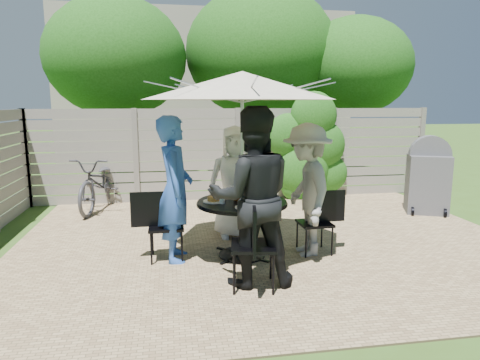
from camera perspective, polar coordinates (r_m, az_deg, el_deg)
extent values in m
plane|color=#355319|center=(5.94, 4.33, -8.96)|extent=(60.00, 60.00, 0.00)
cube|color=tan|center=(6.40, 3.27, -7.42)|extent=(7.00, 6.00, 0.02)
cube|color=gray|center=(8.61, -0.30, 3.44)|extent=(8.00, 0.10, 1.85)
ellipsoid|color=#1A4F12|center=(8.80, 8.91, 3.30)|extent=(1.20, 0.70, 1.80)
cube|color=gray|center=(17.50, -5.06, 12.07)|extent=(10.00, 6.00, 5.00)
ellipsoid|color=#194610|center=(10.56, -16.19, 15.44)|extent=(3.20, 3.20, 2.72)
ellipsoid|color=#194610|center=(11.26, 2.84, 16.55)|extent=(3.80, 3.80, 3.23)
ellipsoid|color=#194610|center=(11.24, 15.01, 14.44)|extent=(2.80, 2.80, 2.38)
cylinder|color=black|center=(5.38, 0.28, -2.97)|extent=(1.17, 1.17, 0.03)
cylinder|color=black|center=(5.47, 0.28, -6.65)|extent=(0.08, 0.08, 0.72)
cylinder|color=black|center=(5.58, 0.27, -10.00)|extent=(0.60, 0.60, 0.04)
cylinder|color=silver|center=(5.30, 0.28, 1.03)|extent=(0.04, 0.04, 2.21)
cone|color=beige|center=(5.24, 0.29, 12.49)|extent=(2.50, 2.50, 0.34)
cube|color=black|center=(6.37, -0.79, -3.76)|extent=(0.43, 0.43, 0.03)
cube|color=black|center=(6.52, -0.91, -1.47)|extent=(0.06, 0.40, 0.41)
imported|color=white|center=(6.16, -0.68, -0.32)|extent=(0.82, 0.56, 1.64)
cube|color=black|center=(5.42, -9.80, -6.16)|extent=(0.43, 0.43, 0.03)
cube|color=black|center=(5.37, -12.15, -3.84)|extent=(0.43, 0.03, 0.44)
imported|color=blue|center=(5.30, -8.66, -1.27)|extent=(0.46, 0.68, 1.81)
cube|color=black|center=(4.54, 1.79, -8.77)|extent=(0.53, 0.53, 0.04)
cube|color=black|center=(4.25, 1.89, -6.58)|extent=(0.11, 0.46, 0.47)
imported|color=black|center=(4.52, 1.59, -2.40)|extent=(0.97, 0.77, 1.93)
cube|color=black|center=(5.65, 9.93, -5.70)|extent=(0.42, 0.42, 0.03)
cube|color=black|center=(5.67, 11.91, -3.41)|extent=(0.41, 0.04, 0.41)
imported|color=#999794|center=(5.51, 8.87, -1.36)|extent=(0.68, 1.13, 1.71)
cylinder|color=white|center=(5.72, -0.17, -1.93)|extent=(0.26, 0.26, 0.01)
cylinder|color=olive|center=(5.72, -0.17, -1.62)|extent=(0.15, 0.15, 0.05)
cylinder|color=white|center=(5.34, -3.56, -2.84)|extent=(0.26, 0.26, 0.01)
cylinder|color=olive|center=(5.33, -3.56, -2.51)|extent=(0.15, 0.15, 0.05)
cylinder|color=white|center=(5.03, 0.79, -3.66)|extent=(0.26, 0.26, 0.01)
cylinder|color=olive|center=(5.02, 0.79, -3.31)|extent=(0.15, 0.15, 0.05)
cylinder|color=white|center=(5.43, 4.06, -2.63)|extent=(0.26, 0.26, 0.01)
cylinder|color=olive|center=(5.42, 4.06, -2.30)|extent=(0.15, 0.15, 0.05)
cylinder|color=white|center=(5.11, 2.71, -3.44)|extent=(0.24, 0.24, 0.01)
cylinder|color=olive|center=(5.10, 2.71, -3.09)|extent=(0.14, 0.14, 0.05)
cylinder|color=silver|center=(5.60, -1.12, -1.54)|extent=(0.07, 0.07, 0.14)
cylinder|color=silver|center=(5.23, -2.40, -2.40)|extent=(0.07, 0.07, 0.14)
cylinder|color=silver|center=(5.12, 1.81, -2.67)|extent=(0.07, 0.07, 0.14)
cylinder|color=silver|center=(5.50, 2.83, -1.78)|extent=(0.07, 0.07, 0.14)
cylinder|color=#59280C|center=(5.40, -0.42, -1.88)|extent=(0.09, 0.09, 0.16)
cylinder|color=#C6B293|center=(5.59, 1.02, -1.68)|extent=(0.08, 0.08, 0.12)
imported|color=#333338|center=(8.28, -18.08, -0.35)|extent=(1.04, 1.99, 1.00)
cube|color=#515155|center=(8.25, 23.70, -0.57)|extent=(0.83, 0.74, 1.05)
cylinder|color=#515155|center=(8.17, 23.97, 3.04)|extent=(0.72, 0.46, 0.69)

